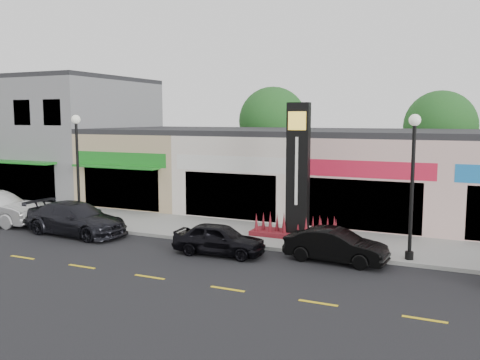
% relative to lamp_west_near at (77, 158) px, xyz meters
% --- Properties ---
extents(ground, '(120.00, 120.00, 0.00)m').
position_rel_lamp_west_near_xyz_m(ground, '(8.00, -2.50, -3.48)').
color(ground, black).
rests_on(ground, ground).
extents(sidewalk, '(52.00, 4.30, 0.15)m').
position_rel_lamp_west_near_xyz_m(sidewalk, '(8.00, 1.85, -3.40)').
color(sidewalk, gray).
rests_on(sidewalk, ground).
extents(curb, '(52.00, 0.20, 0.15)m').
position_rel_lamp_west_near_xyz_m(curb, '(8.00, -0.40, -3.40)').
color(curb, gray).
rests_on(curb, ground).
extents(building_grey_2story, '(12.00, 10.95, 8.30)m').
position_rel_lamp_west_near_xyz_m(building_grey_2story, '(-10.00, 8.98, 0.67)').
color(building_grey_2story, slate).
rests_on(building_grey_2story, ground).
extents(shop_beige, '(7.00, 10.85, 4.80)m').
position_rel_lamp_west_near_xyz_m(shop_beige, '(-0.50, 8.96, -1.08)').
color(shop_beige, tan).
rests_on(shop_beige, ground).
extents(shop_cream, '(7.00, 10.01, 4.80)m').
position_rel_lamp_west_near_xyz_m(shop_cream, '(6.50, 8.97, -1.08)').
color(shop_cream, beige).
rests_on(shop_cream, ground).
extents(shop_pink_w, '(7.00, 10.01, 4.80)m').
position_rel_lamp_west_near_xyz_m(shop_pink_w, '(13.50, 8.97, -1.08)').
color(shop_pink_w, beige).
rests_on(shop_pink_w, ground).
extents(tree_rear_west, '(5.20, 5.20, 7.83)m').
position_rel_lamp_west_near_xyz_m(tree_rear_west, '(4.00, 17.00, 1.74)').
color(tree_rear_west, '#382619').
rests_on(tree_rear_west, ground).
extents(tree_rear_mid, '(4.80, 4.80, 7.29)m').
position_rel_lamp_west_near_xyz_m(tree_rear_mid, '(16.00, 17.00, 1.41)').
color(tree_rear_mid, '#382619').
rests_on(tree_rear_mid, ground).
extents(lamp_west_near, '(0.44, 0.44, 5.47)m').
position_rel_lamp_west_near_xyz_m(lamp_west_near, '(0.00, 0.00, 0.00)').
color(lamp_west_near, black).
rests_on(lamp_west_near, sidewalk).
extents(lamp_east_near, '(0.44, 0.44, 5.47)m').
position_rel_lamp_west_near_xyz_m(lamp_east_near, '(16.00, 0.00, 0.00)').
color(lamp_east_near, black).
rests_on(lamp_east_near, sidewalk).
extents(pylon_sign, '(4.20, 1.30, 6.00)m').
position_rel_lamp_west_near_xyz_m(pylon_sign, '(11.00, 1.70, -1.20)').
color(pylon_sign, '#601710').
rests_on(pylon_sign, sidewalk).
extents(car_dark_sedan, '(2.47, 5.38, 1.52)m').
position_rel_lamp_west_near_xyz_m(car_dark_sedan, '(1.17, -1.54, -2.71)').
color(car_dark_sedan, black).
rests_on(car_dark_sedan, ground).
extents(car_black_sedan, '(1.72, 3.82, 1.28)m').
position_rel_lamp_west_near_xyz_m(car_black_sedan, '(8.88, -1.89, -2.84)').
color(car_black_sedan, black).
rests_on(car_black_sedan, ground).
extents(car_black_conv, '(1.63, 3.97, 1.28)m').
position_rel_lamp_west_near_xyz_m(car_black_conv, '(13.42, -1.00, -2.84)').
color(car_black_conv, black).
rests_on(car_black_conv, ground).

